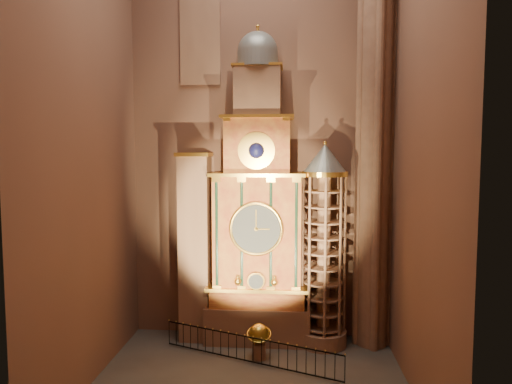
# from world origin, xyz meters

# --- Properties ---
(wall_back) EXTENTS (22.00, 0.00, 22.00)m
(wall_back) POSITION_xyz_m (0.00, 6.00, 11.00)
(wall_back) COLOR brown
(wall_back) RESTS_ON floor
(wall_left) EXTENTS (0.00, 22.00, 22.00)m
(wall_left) POSITION_xyz_m (-7.00, 0.00, 11.00)
(wall_left) COLOR brown
(wall_left) RESTS_ON floor
(wall_right) EXTENTS (0.00, 22.00, 22.00)m
(wall_right) POSITION_xyz_m (7.00, 0.00, 11.00)
(wall_right) COLOR brown
(wall_right) RESTS_ON floor
(astronomical_clock) EXTENTS (5.60, 2.41, 16.70)m
(astronomical_clock) POSITION_xyz_m (0.00, 4.96, 6.68)
(astronomical_clock) COLOR #8C634C
(astronomical_clock) RESTS_ON floor
(portrait_tower) EXTENTS (1.80, 1.60, 10.20)m
(portrait_tower) POSITION_xyz_m (-3.40, 4.98, 5.15)
(portrait_tower) COLOR #8C634C
(portrait_tower) RESTS_ON floor
(stair_turret) EXTENTS (2.50, 2.50, 10.80)m
(stair_turret) POSITION_xyz_m (3.50, 4.70, 5.27)
(stair_turret) COLOR #8C634C
(stair_turret) RESTS_ON floor
(gothic_pier) EXTENTS (2.04, 2.04, 22.00)m
(gothic_pier) POSITION_xyz_m (6.10, 5.00, 11.00)
(gothic_pier) COLOR #8C634C
(gothic_pier) RESTS_ON floor
(stained_glass_window) EXTENTS (2.20, 0.14, 5.20)m
(stained_glass_window) POSITION_xyz_m (-3.20, 5.92, 16.50)
(stained_glass_window) COLOR navy
(stained_glass_window) RESTS_ON wall_back
(celestial_globe) EXTENTS (1.25, 1.19, 1.77)m
(celestial_globe) POSITION_xyz_m (0.23, 2.73, 1.06)
(celestial_globe) COLOR #8C634C
(celestial_globe) RESTS_ON floor
(iron_railing) EXTENTS (8.82, 3.53, 1.27)m
(iron_railing) POSITION_xyz_m (-0.22, 2.19, 0.69)
(iron_railing) COLOR black
(iron_railing) RESTS_ON floor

